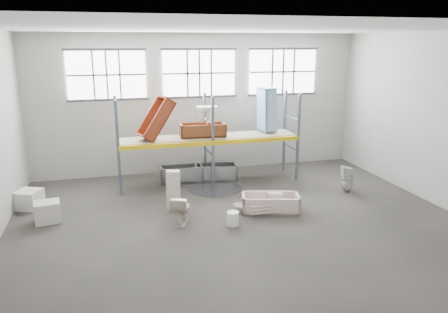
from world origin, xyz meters
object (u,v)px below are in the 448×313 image
object	(u,v)px
toilet_white	(347,179)
rust_tub_flat	(203,130)
toilet_beige	(181,209)
steel_tub_right	(216,172)
blue_tub_upright	(267,109)
steel_tub_left	(181,173)
bathtub_beige	(270,203)
bucket	(233,219)
carton_near	(47,212)
cistern_tall	(173,190)

from	to	relation	value
toilet_white	rust_tub_flat	xyz separation A→B (m)	(-4.27, 2.20, 1.40)
toilet_beige	rust_tub_flat	distance (m)	3.87
steel_tub_right	rust_tub_flat	size ratio (longest dim) A/B	0.96
toilet_white	blue_tub_upright	bearing A→B (deg)	-131.42
toilet_white	steel_tub_left	xyz separation A→B (m)	(-4.99, 2.47, -0.16)
bathtub_beige	bucket	world-z (taller)	bathtub_beige
blue_tub_upright	bucket	bearing A→B (deg)	-120.58
bathtub_beige	steel_tub_left	size ratio (longest dim) A/B	1.11
steel_tub_left	bucket	distance (m)	4.17
blue_tub_upright	bucket	xyz separation A→B (m)	(-2.37, -4.01, -2.21)
toilet_beige	blue_tub_upright	world-z (taller)	blue_tub_upright
toilet_beige	carton_near	world-z (taller)	toilet_beige
toilet_beige	toilet_white	bearing A→B (deg)	-145.55
toilet_beige	rust_tub_flat	world-z (taller)	rust_tub_flat
bathtub_beige	steel_tub_right	distance (m)	3.40
steel_tub_right	bucket	world-z (taller)	steel_tub_right
steel_tub_left	carton_near	size ratio (longest dim) A/B	2.25
blue_tub_upright	carton_near	xyz separation A→B (m)	(-7.10, -2.50, -2.12)
carton_near	rust_tub_flat	bearing A→B (deg)	26.03
bucket	carton_near	xyz separation A→B (m)	(-4.73, 1.51, 0.09)
toilet_beige	steel_tub_left	distance (m)	3.67
toilet_white	carton_near	xyz separation A→B (m)	(-9.04, -0.13, -0.15)
toilet_white	bucket	world-z (taller)	toilet_white
steel_tub_right	toilet_white	bearing A→B (deg)	-32.06
toilet_beige	steel_tub_right	distance (m)	3.95
bucket	toilet_white	bearing A→B (deg)	20.84
bucket	blue_tub_upright	bearing A→B (deg)	59.42
bucket	steel_tub_right	bearing A→B (deg)	82.57
steel_tub_left	toilet_white	bearing A→B (deg)	-26.34
rust_tub_flat	blue_tub_upright	xyz separation A→B (m)	(2.33, 0.17, 0.57)
toilet_white	blue_tub_upright	xyz separation A→B (m)	(-1.93, 2.37, 1.97)
toilet_white	steel_tub_right	world-z (taller)	toilet_white
blue_tub_upright	toilet_beige	bearing A→B (deg)	-136.10
bucket	carton_near	size ratio (longest dim) A/B	0.58
toilet_white	carton_near	world-z (taller)	toilet_white
cistern_tall	carton_near	xyz separation A→B (m)	(-3.40, -0.01, -0.30)
cistern_tall	toilet_white	distance (m)	5.64
toilet_beige	bucket	size ratio (longest dim) A/B	2.10
bathtub_beige	rust_tub_flat	size ratio (longest dim) A/B	1.07
toilet_beige	carton_near	xyz separation A→B (m)	(-3.45, 1.02, -0.11)
steel_tub_left	toilet_beige	bearing A→B (deg)	-99.39
bathtub_beige	rust_tub_flat	bearing A→B (deg)	126.92
rust_tub_flat	blue_tub_upright	bearing A→B (deg)	4.14
bucket	carton_near	world-z (taller)	carton_near
bathtub_beige	toilet_beige	size ratio (longest dim) A/B	2.07
steel_tub_left	rust_tub_flat	world-z (taller)	rust_tub_flat
toilet_white	bathtub_beige	bearing A→B (deg)	-63.22
toilet_white	rust_tub_flat	distance (m)	5.00
toilet_white	rust_tub_flat	size ratio (longest dim) A/B	0.56
blue_tub_upright	carton_near	distance (m)	7.82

